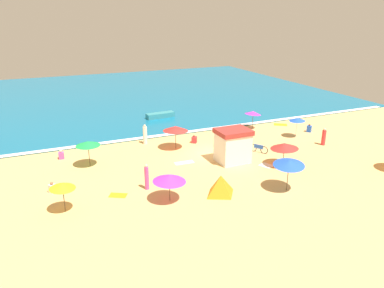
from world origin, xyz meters
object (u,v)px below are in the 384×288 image
at_px(beach_tent, 221,185).
at_px(beachgoer_4, 147,177).
at_px(beach_umbrella_2, 169,178).
at_px(beachgoer_5, 61,155).
at_px(lifeguard_cabana, 233,145).
at_px(beachgoer_0, 324,137).
at_px(beach_umbrella_7, 289,163).
at_px(beach_umbrella_8, 284,146).
at_px(beach_umbrella_1, 88,144).
at_px(beach_umbrella_6, 297,119).
at_px(small_boat_0, 160,115).
at_px(beachgoer_1, 309,129).
at_px(beachgoer_6, 194,139).
at_px(parked_bicycle, 258,148).
at_px(beach_umbrella_0, 176,128).
at_px(beachgoer_2, 52,188).
at_px(beach_umbrella_5, 62,186).
at_px(beach_umbrella_4, 253,113).
at_px(beachgoer_3, 145,135).

height_order(beach_tent, beachgoer_4, beachgoer_4).
distance_m(beach_umbrella_2, beachgoer_5, 12.42).
height_order(lifeguard_cabana, beachgoer_4, lifeguard_cabana).
relative_size(beach_umbrella_2, beachgoer_0, 1.77).
xyz_separation_m(beach_umbrella_7, beachgoer_0, (9.13, 6.41, -1.30)).
height_order(beach_umbrella_7, beach_umbrella_8, beach_umbrella_7).
distance_m(beach_umbrella_8, beachgoer_0, 7.24).
bearing_deg(beach_umbrella_1, beachgoer_0, -9.74).
bearing_deg(beach_umbrella_6, small_boat_0, 129.98).
xyz_separation_m(beach_umbrella_7, beachgoer_1, (10.67, 10.20, -1.71)).
bearing_deg(beachgoer_6, beach_umbrella_7, -81.15).
height_order(beach_tent, beachgoer_5, beach_tent).
bearing_deg(parked_bicycle, beachgoer_6, 131.89).
bearing_deg(beach_umbrella_0, beachgoer_2, -156.70).
height_order(parked_bicycle, beachgoer_6, beachgoer_6).
xyz_separation_m(beach_umbrella_5, beachgoer_0, (23.78, 3.25, -1.02)).
height_order(beach_umbrella_5, beachgoer_6, beach_umbrella_5).
distance_m(beach_umbrella_1, small_boat_0, 15.36).
height_order(beachgoer_2, small_boat_0, beachgoer_2).
relative_size(beach_umbrella_2, beachgoer_5, 3.59).
distance_m(beach_umbrella_4, beachgoer_1, 6.10).
distance_m(lifeguard_cabana, beach_umbrella_5, 14.15).
xyz_separation_m(beach_umbrella_0, beachgoer_2, (-11.10, -4.78, -1.62)).
height_order(beachgoer_0, beachgoer_3, beachgoer_3).
height_order(beach_tent, beachgoer_3, beachgoer_3).
distance_m(beach_umbrella_8, small_boat_0, 18.41).
bearing_deg(beach_umbrella_7, beachgoer_2, 157.51).
bearing_deg(beachgoer_2, beachgoer_0, 0.28).
distance_m(beachgoer_3, small_boat_0, 9.11).
height_order(beach_umbrella_2, beachgoer_2, beach_umbrella_2).
distance_m(beach_umbrella_6, beachgoer_3, 15.14).
xyz_separation_m(beach_umbrella_7, small_boat_0, (-1.98, 21.54, -1.68)).
relative_size(beachgoer_2, beachgoer_5, 0.98).
bearing_deg(beach_umbrella_1, beachgoer_1, 0.40).
height_order(beach_umbrella_1, beach_umbrella_2, beach_umbrella_1).
bearing_deg(beach_umbrella_4, beachgoer_2, -160.85).
bearing_deg(beach_umbrella_8, beach_umbrella_6, 44.09).
relative_size(parked_bicycle, beachgoer_1, 1.81).
bearing_deg(beach_umbrella_1, beach_umbrella_4, 11.23).
xyz_separation_m(lifeguard_cabana, beachgoer_2, (-14.34, 0.04, -1.10)).
bearing_deg(beach_umbrella_1, beachgoer_6, 10.27).
height_order(beach_umbrella_1, beachgoer_3, beach_umbrella_1).
relative_size(beach_umbrella_0, beachgoer_2, 3.84).
height_order(beach_umbrella_2, beachgoer_5, beach_umbrella_2).
relative_size(beach_umbrella_8, beach_tent, 1.47).
relative_size(beach_umbrella_6, beachgoer_2, 2.56).
bearing_deg(beach_umbrella_5, small_boat_0, 55.43).
height_order(beachgoer_2, beachgoer_5, beachgoer_5).
bearing_deg(beachgoer_4, beach_umbrella_1, 117.26).
bearing_deg(parked_bicycle, lifeguard_cabana, -163.80).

